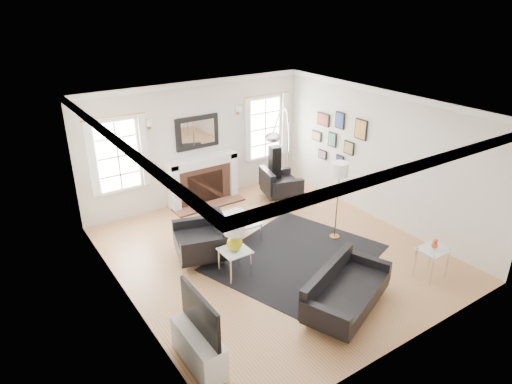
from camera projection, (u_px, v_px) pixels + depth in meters
floor at (273, 253)px, 8.68m from camera, size 6.00×6.00×0.00m
back_wall at (197, 143)px, 10.39m from camera, size 5.50×0.04×2.80m
front_wall at (412, 262)px, 5.84m from camera, size 5.50×0.04×2.80m
left_wall at (123, 227)px, 6.71m from camera, size 0.04×6.00×2.80m
right_wall at (381, 157)px, 9.51m from camera, size 0.04×6.00×2.80m
ceiling at (276, 108)px, 7.54m from camera, size 5.50×6.00×0.02m
crown_molding at (276, 112)px, 7.56m from camera, size 5.50×6.00×0.12m
fireplace at (203, 180)px, 10.58m from camera, size 1.70×0.69×1.11m
mantel_mirror at (197, 132)px, 10.25m from camera, size 1.05×0.07×0.75m
window_left at (118, 156)px, 9.38m from camera, size 1.24×0.15×1.62m
window_right at (265, 128)px, 11.26m from camera, size 1.24×0.15×1.62m
gallery_wall at (337, 136)px, 10.42m from camera, size 0.04×1.73×1.29m
tv_unit at (199, 343)px, 6.01m from camera, size 0.35×1.00×1.09m
area_rug at (296, 258)px, 8.53m from camera, size 3.56×3.25×0.01m
sofa at (344, 292)px, 7.07m from camera, size 1.91×1.39×0.57m
armchair_left at (204, 241)px, 8.37m from camera, size 1.12×1.19×0.67m
armchair_right at (279, 185)px, 10.84m from camera, size 1.00×1.08×0.61m
coffee_table at (232, 222)px, 9.05m from camera, size 0.92×0.92×0.41m
side_table_left at (235, 255)px, 7.81m from camera, size 0.48×0.48×0.53m
nesting_table at (433, 255)px, 7.81m from camera, size 0.50×0.42×0.55m
gourd_lamp at (234, 233)px, 7.63m from camera, size 0.36×0.36×0.57m
orange_vase at (435, 244)px, 7.72m from camera, size 0.11×0.11×0.18m
arc_floor_lamp at (281, 151)px, 10.33m from camera, size 1.63×1.51×2.31m
stick_floor_lamp at (340, 173)px, 8.67m from camera, size 0.33×0.33×1.61m
speaker_tower at (275, 170)px, 10.97m from camera, size 0.28×0.28×1.21m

